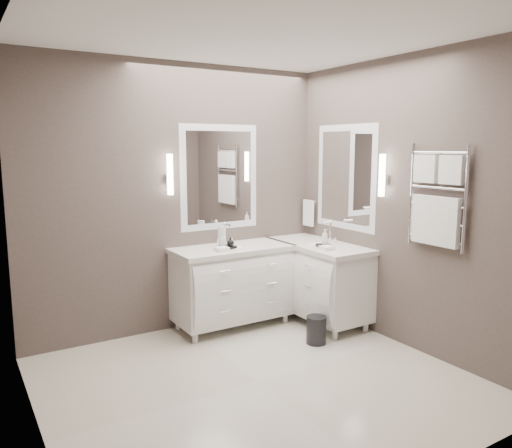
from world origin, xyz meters
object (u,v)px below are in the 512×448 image
vanity_right (318,276)px  waste_bin (316,330)px  towel_ladder (437,203)px  vanity_back (232,281)px

vanity_right → waste_bin: vanity_right is taller
towel_ladder → waste_bin: (-0.65, 0.79, -1.26)m
vanity_back → waste_bin: size_ratio=4.64×
towel_ladder → vanity_right: bearing=99.8°
waste_bin → vanity_back: bearing=118.2°
towel_ladder → waste_bin: bearing=129.6°
towel_ladder → vanity_back: bearing=124.1°
vanity_right → vanity_back: bearing=159.6°
vanity_right → waste_bin: (-0.43, -0.51, -0.35)m
vanity_back → vanity_right: (0.88, -0.33, 0.00)m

